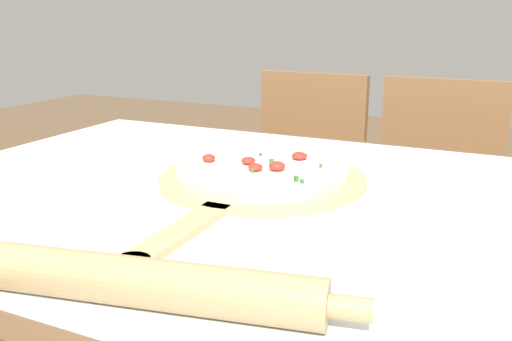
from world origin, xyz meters
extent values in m
cube|color=brown|center=(0.00, 0.00, 0.74)|extent=(1.43, 1.03, 0.03)
cylinder|color=brown|center=(-0.66, 0.46, 0.36)|extent=(0.06, 0.06, 0.73)
cube|color=silver|center=(0.00, 0.00, 0.76)|extent=(1.35, 0.95, 0.00)
cylinder|color=tan|center=(-0.01, 0.07, 0.77)|extent=(0.40, 0.40, 0.01)
cube|color=tan|center=(-0.01, -0.22, 0.77)|extent=(0.04, 0.24, 0.01)
cylinder|color=tan|center=(-0.01, -0.34, 0.77)|extent=(0.05, 0.05, 0.01)
cylinder|color=beige|center=(-0.01, 0.07, 0.78)|extent=(0.33, 0.33, 0.02)
torus|color=beige|center=(-0.01, 0.07, 0.79)|extent=(0.33, 0.33, 0.02)
cylinder|color=white|center=(-0.01, 0.07, 0.79)|extent=(0.29, 0.29, 0.00)
ellipsoid|color=red|center=(-0.04, 0.07, 0.80)|extent=(0.03, 0.03, 0.01)
ellipsoid|color=red|center=(0.03, 0.06, 0.80)|extent=(0.03, 0.03, 0.02)
ellipsoid|color=red|center=(-0.12, 0.06, 0.80)|extent=(0.03, 0.03, 0.02)
ellipsoid|color=red|center=(0.04, 0.15, 0.80)|extent=(0.03, 0.03, 0.01)
ellipsoid|color=red|center=(-0.01, 0.04, 0.80)|extent=(0.03, 0.03, 0.01)
cube|color=#387533|center=(-0.04, 0.14, 0.80)|extent=(0.01, 0.01, 0.01)
cube|color=#387533|center=(0.04, 0.16, 0.80)|extent=(0.01, 0.00, 0.01)
cube|color=#387533|center=(0.10, 0.11, 0.80)|extent=(0.00, 0.01, 0.01)
cube|color=#387533|center=(-0.01, 0.02, 0.80)|extent=(0.01, 0.01, 0.01)
cube|color=#387533|center=(0.10, 0.00, 0.80)|extent=(0.01, 0.01, 0.01)
cube|color=#387533|center=(0.09, 0.01, 0.80)|extent=(0.01, 0.01, 0.01)
cube|color=#387533|center=(0.00, 0.10, 0.80)|extent=(0.01, 0.01, 0.01)
cylinder|color=tan|center=(0.07, -0.41, 0.79)|extent=(0.39, 0.13, 0.06)
cylinder|color=tan|center=(0.28, -0.37, 0.79)|extent=(0.05, 0.03, 0.03)
cube|color=brown|center=(-0.20, 0.75, 0.43)|extent=(0.41, 0.41, 0.02)
cube|color=brown|center=(-0.20, 0.93, 0.66)|extent=(0.38, 0.04, 0.44)
cylinder|color=brown|center=(-0.37, 0.59, 0.21)|extent=(0.04, 0.04, 0.42)
cylinder|color=brown|center=(-0.05, 0.58, 0.21)|extent=(0.04, 0.04, 0.42)
cylinder|color=brown|center=(-0.36, 0.91, 0.21)|extent=(0.04, 0.04, 0.42)
cylinder|color=brown|center=(-0.04, 0.90, 0.21)|extent=(0.04, 0.04, 0.42)
cube|color=brown|center=(0.23, 0.75, 0.43)|extent=(0.41, 0.41, 0.02)
cube|color=brown|center=(0.24, 0.93, 0.66)|extent=(0.38, 0.04, 0.44)
cylinder|color=brown|center=(0.07, 0.59, 0.21)|extent=(0.04, 0.04, 0.42)
cylinder|color=brown|center=(0.39, 0.58, 0.21)|extent=(0.04, 0.04, 0.42)
cylinder|color=brown|center=(0.08, 0.91, 0.21)|extent=(0.04, 0.04, 0.42)
cylinder|color=brown|center=(0.40, 0.90, 0.21)|extent=(0.04, 0.04, 0.42)
camera|label=1|loc=(0.40, -0.85, 1.08)|focal=38.00mm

